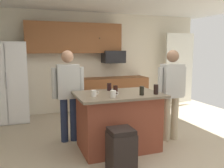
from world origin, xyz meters
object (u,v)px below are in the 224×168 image
glass_short_whisky (156,89)px  glass_pilsner (142,91)px  person_elder_center (68,90)px  mug_blue_stoneware (113,94)px  trash_bin (121,151)px  refrigerator (7,82)px  glass_dark_ale (109,87)px  microwave_over_range (113,57)px  tumbler_amber (115,90)px  mug_ceramic_white (94,93)px  kitchen_island (118,121)px  person_guest_left (172,89)px

glass_short_whisky → glass_pilsner: size_ratio=1.12×
person_elder_center → glass_pilsner: size_ratio=11.43×
mug_blue_stoneware → trash_bin: size_ratio=0.21×
mug_blue_stoneware → glass_pilsner: size_ratio=0.88×
refrigerator → glass_dark_ale: refrigerator is taller
microwave_over_range → trash_bin: microwave_over_range is taller
person_elder_center → glass_pilsner: (1.00, -0.87, 0.07)m
tumbler_amber → trash_bin: 1.05m
glass_short_whisky → mug_ceramic_white: bearing=170.2°
glass_pilsner → trash_bin: size_ratio=0.23×
kitchen_island → mug_blue_stoneware: mug_blue_stoneware is taller
refrigerator → kitchen_island: size_ratio=1.31×
refrigerator → person_guest_left: size_ratio=1.11×
tumbler_amber → trash_bin: tumbler_amber is taller
glass_dark_ale → glass_pilsner: size_ratio=0.90×
person_elder_center → glass_pilsner: person_elder_center is taller
refrigerator → kitchen_island: bearing=-51.6°
person_guest_left → glass_pilsner: 0.81m
kitchen_island → glass_pilsner: 0.66m
microwave_over_range → glass_pilsner: 2.75m
refrigerator → trash_bin: 3.45m
refrigerator → person_guest_left: (2.84, -2.24, 0.04)m
mug_blue_stoneware → glass_pilsner: bearing=3.5°
microwave_over_range → trash_bin: (-1.05, -3.14, -1.15)m
microwave_over_range → mug_blue_stoneware: size_ratio=4.45×
microwave_over_range → kitchen_island: size_ratio=0.41×
person_elder_center → trash_bin: person_elder_center is taller
person_guest_left → person_elder_center: size_ratio=1.00×
person_elder_center → glass_short_whisky: bearing=4.8°
glass_short_whisky → mug_blue_stoneware: glass_short_whisky is taller
microwave_over_range → mug_ceramic_white: size_ratio=4.45×
kitchen_island → glass_pilsner: (0.29, -0.27, 0.53)m
person_guest_left → person_elder_center: 1.84m
person_guest_left → tumbler_amber: bearing=-0.5°
microwave_over_range → mug_blue_stoneware: 2.91m
refrigerator → glass_dark_ale: (1.75, -1.98, 0.10)m
trash_bin → microwave_over_range: bearing=71.6°
refrigerator → kitchen_island: 2.93m
tumbler_amber → kitchen_island: bearing=-10.1°
kitchen_island → trash_bin: bearing=-108.5°
kitchen_island → person_guest_left: bearing=1.7°
glass_pilsner → microwave_over_range: bearing=79.2°
mug_ceramic_white → glass_dark_ale: bearing=46.2°
person_guest_left → glass_pilsner: bearing=20.2°
mug_ceramic_white → tumbler_amber: size_ratio=0.99×
glass_short_whisky → mug_blue_stoneware: 0.73m
glass_pilsner → person_guest_left: bearing=21.9°
refrigerator → microwave_over_range: (2.60, 0.12, 0.54)m
person_elder_center → mug_blue_stoneware: person_elder_center is taller
kitchen_island → glass_short_whisky: bearing=-27.8°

